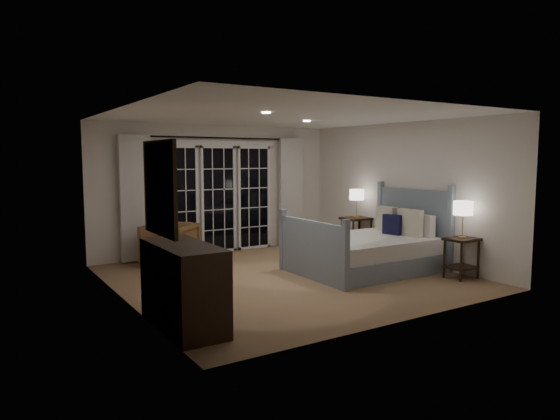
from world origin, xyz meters
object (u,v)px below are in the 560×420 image
nightstand_right (356,229)px  nightstand_left (461,252)px  dresser (183,286)px  lamp_left (463,209)px  lamp_right (357,195)px  armchair (170,244)px  bed (368,250)px

nightstand_right → nightstand_left: bearing=-89.8°
nightstand_right → dresser: 5.04m
lamp_left → nightstand_left: bearing=-90.0°
dresser → nightstand_left: bearing=-1.9°
lamp_right → nightstand_right: bearing=180.0°
lamp_left → armchair: size_ratio=0.70×
nightstand_left → nightstand_right: size_ratio=0.90×
lamp_left → lamp_right: 2.46m
armchair → dresser: bearing=-59.8°
bed → nightstand_right: (0.84, 1.27, 0.14)m
nightstand_left → lamp_left: 0.67m
nightstand_left → dresser: (-4.49, 0.15, 0.05)m
lamp_right → armchair: bearing=166.4°
nightstand_left → lamp_right: 2.56m
nightstand_left → dresser: bearing=178.1°
nightstand_right → dresser: dresser is taller
bed → nightstand_right: bearing=56.6°
bed → lamp_right: (0.84, 1.27, 0.81)m
nightstand_left → nightstand_right: bearing=90.2°
nightstand_right → lamp_left: size_ratio=1.23×
lamp_right → dresser: 5.08m
nightstand_left → armchair: size_ratio=0.78×
bed → nightstand_right: size_ratio=3.21×
bed → lamp_right: size_ratio=4.10×
bed → nightstand_left: bearing=-54.6°
nightstand_right → armchair: 3.60m
nightstand_left → armchair: bearing=136.8°
bed → lamp_left: (0.85, -1.19, 0.76)m
dresser → nightstand_right: bearing=27.2°
nightstand_left → dresser: size_ratio=0.48×
lamp_right → armchair: lamp_right is taller
armchair → dresser: (-0.98, -3.15, 0.10)m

